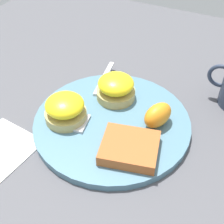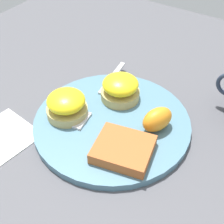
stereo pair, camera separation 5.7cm
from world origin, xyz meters
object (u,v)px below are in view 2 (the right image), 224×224
Objects in this scene: orange_wedge at (157,119)px; hashbrown_patty at (123,149)px; sandwich_benedict_right at (67,105)px; fork at (98,96)px; sandwich_benedict_left at (120,88)px.

hashbrown_patty is at bearing 77.04° from orange_wedge.
sandwich_benedict_right is 0.08m from fork.
orange_wedge reaches higher than hashbrown_patty.
sandwich_benedict_right is at bearing 20.66° from orange_wedge.
fork is at bearing -39.12° from hashbrown_patty.
orange_wedge is 0.14m from fork.
fork is (0.12, -0.10, -0.01)m from hashbrown_patty.
orange_wedge is at bearing -102.96° from hashbrown_patty.
sandwich_benedict_left is 0.15m from hashbrown_patty.
sandwich_benedict_left is 0.34× the size of fork.
hashbrown_patty is 0.15m from fork.
hashbrown_patty is at bearing 140.88° from fork.
sandwich_benedict_left is 0.11m from sandwich_benedict_right.
fork is (-0.02, -0.07, -0.02)m from sandwich_benedict_right.
sandwich_benedict_left is 1.00× the size of sandwich_benedict_right.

